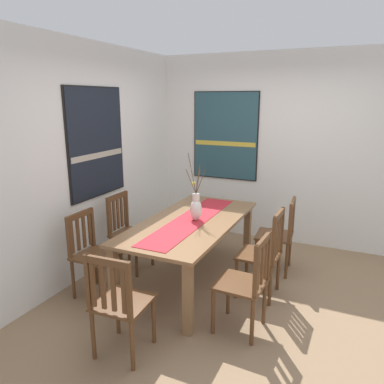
% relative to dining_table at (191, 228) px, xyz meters
% --- Properties ---
extents(ground_plane, '(6.40, 6.40, 0.03)m').
position_rel_dining_table_xyz_m(ground_plane, '(-0.10, -0.59, -0.66)').
color(ground_plane, '#8E7051').
extents(wall_back, '(6.40, 0.12, 2.70)m').
position_rel_dining_table_xyz_m(wall_back, '(-0.10, 1.27, 0.71)').
color(wall_back, silver).
rests_on(wall_back, ground_plane).
extents(wall_side, '(0.12, 6.40, 2.70)m').
position_rel_dining_table_xyz_m(wall_side, '(1.76, -0.59, 0.71)').
color(wall_side, silver).
rests_on(wall_side, ground_plane).
extents(dining_table, '(2.01, 0.95, 0.74)m').
position_rel_dining_table_xyz_m(dining_table, '(0.00, 0.00, 0.00)').
color(dining_table, '#8E6642').
rests_on(dining_table, ground_plane).
extents(table_runner, '(1.85, 0.36, 0.01)m').
position_rel_dining_table_xyz_m(table_runner, '(0.00, -0.00, 0.10)').
color(table_runner, '#B7232D').
rests_on(table_runner, dining_table).
extents(centerpiece_vase, '(0.27, 0.23, 0.75)m').
position_rel_dining_table_xyz_m(centerpiece_vase, '(0.02, -0.05, 0.25)').
color(centerpiece_vase, silver).
rests_on(centerpiece_vase, dining_table).
extents(chair_0, '(0.44, 0.44, 0.92)m').
position_rel_dining_table_xyz_m(chair_0, '(-1.40, -0.01, -0.16)').
color(chair_0, brown).
rests_on(chair_0, ground_plane).
extents(chair_1, '(0.43, 0.43, 0.96)m').
position_rel_dining_table_xyz_m(chair_1, '(0.03, -0.84, -0.14)').
color(chair_1, brown).
rests_on(chair_1, ground_plane).
extents(chair_2, '(0.45, 0.45, 0.91)m').
position_rel_dining_table_xyz_m(chair_2, '(0.68, -0.86, -0.17)').
color(chair_2, brown).
rests_on(chair_2, ground_plane).
extents(chair_3, '(0.42, 0.42, 0.93)m').
position_rel_dining_table_xyz_m(chair_3, '(-0.00, 0.86, -0.15)').
color(chair_3, brown).
rests_on(chair_3, ground_plane).
extents(chair_4, '(0.44, 0.44, 0.92)m').
position_rel_dining_table_xyz_m(chair_4, '(-0.65, -0.84, -0.16)').
color(chair_4, brown).
rests_on(chair_4, ground_plane).
extents(chair_5, '(0.43, 0.43, 0.91)m').
position_rel_dining_table_xyz_m(chair_5, '(-0.70, 0.84, -0.16)').
color(chair_5, brown).
rests_on(chair_5, ground_plane).
extents(painting_on_back_wall, '(0.98, 0.05, 1.29)m').
position_rel_dining_table_xyz_m(painting_on_back_wall, '(-0.07, 1.20, 0.91)').
color(painting_on_back_wall, black).
extents(painting_on_side_wall, '(0.05, 1.01, 1.30)m').
position_rel_dining_table_xyz_m(painting_on_side_wall, '(1.69, 0.21, 0.87)').
color(painting_on_side_wall, black).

